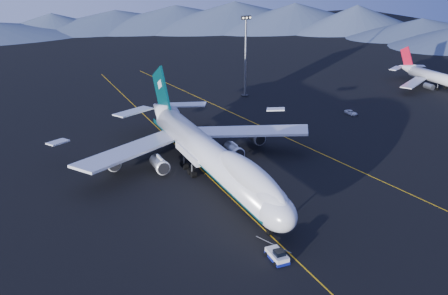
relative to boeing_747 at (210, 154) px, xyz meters
name	(u,v)px	position (x,y,z in m)	size (l,w,h in m)	color
ground	(210,178)	(0.00, -0.03, -5.81)	(500.00, 500.00, 0.00)	black
taxiway_line_main	(210,178)	(0.00, -0.03, -5.80)	(0.25, 220.00, 0.01)	#EDAC0D
taxiway_line_side	(298,143)	(30.00, 9.97, -5.80)	(0.25, 200.00, 0.01)	#EDAC0D
boeing_747	(210,154)	(0.00, 0.00, 0.00)	(59.62, 72.43, 19.37)	silver
pushback_tug	(277,256)	(-2.82, -33.72, -5.16)	(2.92, 4.86, 2.07)	silver
second_jet	(444,79)	(107.33, 32.16, -1.97)	(39.55, 44.68, 12.72)	silver
service_van	(351,112)	(58.49, 23.36, -5.18)	(2.10, 4.56, 1.27)	silver
floodlight_mast	(245,56)	(38.21, 55.98, 8.11)	(3.40, 2.55, 27.49)	black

